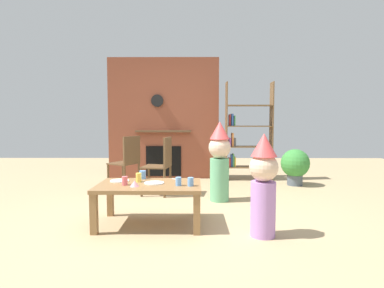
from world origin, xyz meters
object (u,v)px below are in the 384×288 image
at_px(paper_plate_front, 120,181).
at_px(paper_plate_rear, 154,183).
at_px(paper_cup_near_right, 191,182).
at_px(child_with_cone_hat, 263,182).
at_px(paper_cup_center, 143,175).
at_px(dining_chair_middle, 162,162).
at_px(paper_cup_near_left, 139,177).
at_px(paper_cup_far_right, 125,181).
at_px(bookshelf, 245,136).
at_px(child_in_pink, 220,159).
at_px(dining_chair_left, 128,159).
at_px(birthday_cake_slice, 135,183).
at_px(coffee_table, 149,190).
at_px(potted_plant_tall, 295,165).
at_px(paper_cup_far_left, 178,181).

bearing_deg(paper_plate_front, paper_plate_rear, -16.50).
distance_m(paper_cup_near_right, child_with_cone_hat, 0.76).
bearing_deg(paper_cup_center, dining_chair_middle, 83.98).
distance_m(paper_cup_near_left, child_with_cone_hat, 1.39).
relative_size(paper_cup_near_left, child_with_cone_hat, 0.10).
bearing_deg(paper_cup_far_right, bookshelf, 57.72).
relative_size(paper_cup_near_right, paper_plate_front, 0.42).
relative_size(paper_cup_center, child_in_pink, 0.09).
xyz_separation_m(paper_cup_center, paper_plate_front, (-0.24, -0.15, -0.04)).
relative_size(child_with_cone_hat, dining_chair_left, 1.14).
bearing_deg(paper_plate_rear, paper_cup_near_left, 155.85).
bearing_deg(paper_cup_center, bookshelf, 56.11).
bearing_deg(paper_plate_rear, paper_plate_front, 163.50).
bearing_deg(birthday_cake_slice, paper_cup_far_right, 149.74).
height_order(coffee_table, paper_cup_near_right, paper_cup_near_right).
relative_size(birthday_cake_slice, dining_chair_middle, 0.11).
xyz_separation_m(paper_plate_rear, potted_plant_tall, (2.25, 2.13, -0.09)).
bearing_deg(paper_cup_near_left, paper_plate_front, 170.28).
bearing_deg(coffee_table, paper_cup_far_right, -164.12).
bearing_deg(paper_cup_near_left, paper_plate_rear, -24.15).
distance_m(child_in_pink, potted_plant_tall, 1.83).
relative_size(paper_cup_near_left, paper_cup_near_right, 1.12).
bearing_deg(paper_cup_center, child_with_cone_hat, -26.28).
bearing_deg(dining_chair_middle, paper_cup_far_left, 112.20).
height_order(paper_cup_center, paper_cup_far_left, paper_cup_center).
relative_size(paper_plate_rear, dining_chair_middle, 0.24).
distance_m(paper_plate_front, potted_plant_tall, 3.34).
bearing_deg(child_with_cone_hat, paper_cup_near_right, -1.55).
distance_m(child_in_pink, dining_chair_middle, 0.94).
xyz_separation_m(paper_plate_rear, dining_chair_middle, (-0.05, 1.38, 0.05)).
height_order(coffee_table, child_with_cone_hat, child_with_cone_hat).
xyz_separation_m(paper_cup_center, potted_plant_tall, (2.43, 1.86, -0.14)).
relative_size(coffee_table, paper_cup_near_right, 12.32).
bearing_deg(child_in_pink, paper_cup_center, -13.07).
height_order(child_in_pink, potted_plant_tall, child_in_pink).
relative_size(paper_cup_near_left, paper_plate_front, 0.47).
xyz_separation_m(bookshelf, paper_cup_near_right, (-1.04, -2.81, -0.37)).
xyz_separation_m(paper_cup_near_right, paper_plate_rear, (-0.41, 0.14, -0.04)).
distance_m(paper_plate_front, paper_plate_rear, 0.43).
relative_size(paper_cup_near_left, paper_cup_far_right, 1.08).
bearing_deg(paper_plate_front, child_with_cone_hat, -17.79).
bearing_deg(bookshelf, paper_cup_center, -123.89).
relative_size(paper_cup_far_right, dining_chair_middle, 0.11).
bearing_deg(paper_cup_near_left, child_with_cone_hat, -19.12).
height_order(paper_cup_near_right, paper_plate_rear, paper_cup_near_right).
relative_size(paper_cup_far_left, dining_chair_left, 0.10).
relative_size(birthday_cake_slice, child_with_cone_hat, 0.10).
bearing_deg(child_in_pink, bookshelf, -161.48).
relative_size(paper_cup_near_left, paper_cup_far_left, 1.11).
bearing_deg(paper_cup_far_left, coffee_table, 163.20).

